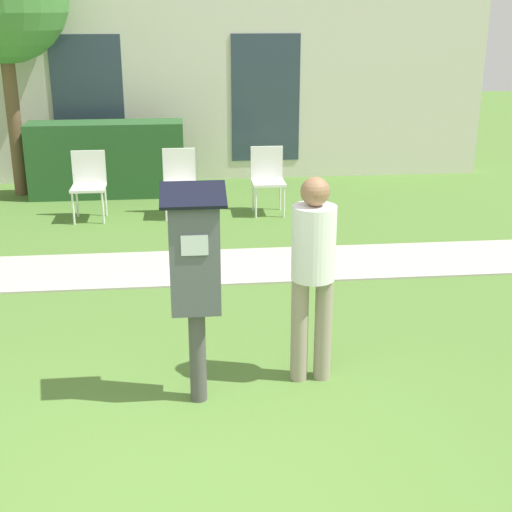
# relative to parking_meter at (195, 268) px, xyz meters

# --- Properties ---
(ground_plane) EXTENTS (40.00, 40.00, 0.00)m
(ground_plane) POSITION_rel_parking_meter_xyz_m (-0.11, -1.13, -1.02)
(ground_plane) COLOR #517A33
(sidewalk) EXTENTS (12.00, 1.10, 0.02)m
(sidewalk) POSITION_rel_parking_meter_xyz_m (-0.11, 2.75, -1.01)
(sidewalk) COLOR #B7B2A8
(sidewalk) RESTS_ON ground
(building_facade) EXTENTS (10.00, 0.26, 3.20)m
(building_facade) POSITION_rel_parking_meter_xyz_m (-0.11, 7.10, 0.58)
(building_facade) COLOR silver
(building_facade) RESTS_ON ground
(parking_meter) EXTENTS (0.44, 0.31, 1.59)m
(parking_meter) POSITION_rel_parking_meter_xyz_m (0.00, 0.00, 0.00)
(parking_meter) COLOR #4C4C4C
(parking_meter) RESTS_ON ground
(person_standing) EXTENTS (0.32, 0.32, 1.58)m
(person_standing) POSITION_rel_parking_meter_xyz_m (0.86, 0.22, -0.09)
(person_standing) COLOR gray
(person_standing) RESTS_ON ground
(outdoor_chair_left) EXTENTS (0.44, 0.44, 0.90)m
(outdoor_chair_left) POSITION_rel_parking_meter_xyz_m (-1.31, 4.85, -0.49)
(outdoor_chair_left) COLOR white
(outdoor_chair_left) RESTS_ON ground
(outdoor_chair_middle) EXTENTS (0.44, 0.44, 0.90)m
(outdoor_chair_middle) POSITION_rel_parking_meter_xyz_m (-0.12, 4.88, -0.49)
(outdoor_chair_middle) COLOR white
(outdoor_chair_middle) RESTS_ON ground
(outdoor_chair_right) EXTENTS (0.44, 0.44, 0.90)m
(outdoor_chair_right) POSITION_rel_parking_meter_xyz_m (1.08, 4.91, -0.49)
(outdoor_chair_right) COLOR white
(outdoor_chair_right) RESTS_ON ground
(hedge_row) EXTENTS (2.27, 0.60, 1.10)m
(hedge_row) POSITION_rel_parking_meter_xyz_m (-1.18, 6.07, -0.47)
(hedge_row) COLOR #285628
(hedge_row) RESTS_ON ground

